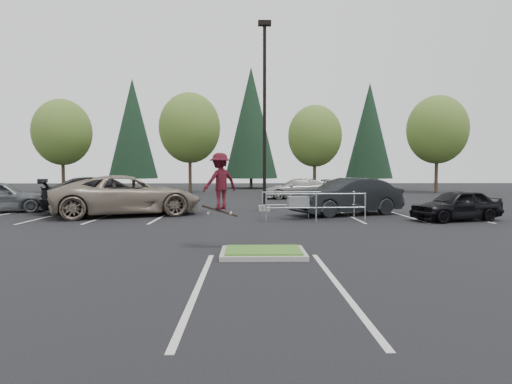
{
  "coord_description": "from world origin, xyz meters",
  "views": [
    {
      "loc": [
        -0.4,
        -11.07,
        2.24
      ],
      "look_at": [
        -0.16,
        1.5,
        1.58
      ],
      "focal_mm": 30.0,
      "sensor_mm": 36.0,
      "label": 1
    }
  ],
  "objects_px": {
    "decid_a": "(62,134)",
    "conif_a": "(133,129)",
    "conif_b": "(251,123)",
    "skateboarder": "(219,182)",
    "light_pole": "(264,126)",
    "conif_c": "(369,131)",
    "car_r_charc": "(347,197)",
    "car_l_tan": "(125,195)",
    "car_l_black": "(103,195)",
    "cart_corral": "(301,202)",
    "decid_b": "(190,130)",
    "decid_c": "(315,138)",
    "decid_d": "(437,132)",
    "car_r_black": "(457,205)",
    "car_far_silver": "(297,189)"
  },
  "relations": [
    {
      "from": "decid_a",
      "to": "conif_a",
      "type": "relative_size",
      "value": 0.69
    },
    {
      "from": "conif_b",
      "to": "skateboarder",
      "type": "bearing_deg",
      "value": -91.74
    },
    {
      "from": "light_pole",
      "to": "conif_c",
      "type": "distance_m",
      "value": 30.72
    },
    {
      "from": "conif_a",
      "to": "conif_c",
      "type": "distance_m",
      "value": 28.01
    },
    {
      "from": "car_r_charc",
      "to": "conif_b",
      "type": "bearing_deg",
      "value": 166.35
    },
    {
      "from": "car_l_tan",
      "to": "car_l_black",
      "type": "distance_m",
      "value": 2.34
    },
    {
      "from": "conif_a",
      "to": "cart_corral",
      "type": "bearing_deg",
      "value": -63.46
    },
    {
      "from": "light_pole",
      "to": "car_l_tan",
      "type": "bearing_deg",
      "value": -162.41
    },
    {
      "from": "decid_a",
      "to": "car_l_tan",
      "type": "bearing_deg",
      "value": -60.06
    },
    {
      "from": "car_l_black",
      "to": "decid_b",
      "type": "bearing_deg",
      "value": -29.37
    },
    {
      "from": "light_pole",
      "to": "decid_a",
      "type": "relative_size",
      "value": 1.14
    },
    {
      "from": "conif_b",
      "to": "cart_corral",
      "type": "height_order",
      "value": "conif_b"
    },
    {
      "from": "decid_c",
      "to": "car_l_tan",
      "type": "height_order",
      "value": "decid_c"
    },
    {
      "from": "decid_b",
      "to": "cart_corral",
      "type": "xyz_separation_m",
      "value": [
        8.01,
        -22.57,
        -5.26
      ]
    },
    {
      "from": "decid_d",
      "to": "car_l_tan",
      "type": "bearing_deg",
      "value": -139.9
    },
    {
      "from": "decid_a",
      "to": "car_r_black",
      "type": "relative_size",
      "value": 2.2
    },
    {
      "from": "decid_d",
      "to": "conif_a",
      "type": "distance_m",
      "value": 33.44
    },
    {
      "from": "light_pole",
      "to": "conif_a",
      "type": "relative_size",
      "value": 0.78
    },
    {
      "from": "car_l_tan",
      "to": "car_far_silver",
      "type": "bearing_deg",
      "value": -60.3
    },
    {
      "from": "conif_a",
      "to": "conif_c",
      "type": "xyz_separation_m",
      "value": [
        28.0,
        -0.5,
        -0.25
      ]
    },
    {
      "from": "decid_b",
      "to": "skateboarder",
      "type": "xyz_separation_m",
      "value": [
        4.81,
        -29.53,
        -4.14
      ]
    },
    {
      "from": "conif_b",
      "to": "cart_corral",
      "type": "relative_size",
      "value": 3.22
    },
    {
      "from": "cart_corral",
      "to": "car_l_black",
      "type": "distance_m",
      "value": 10.61
    },
    {
      "from": "light_pole",
      "to": "decid_d",
      "type": "distance_m",
      "value": 25.37
    },
    {
      "from": "cart_corral",
      "to": "decid_d",
      "type": "bearing_deg",
      "value": 50.4
    },
    {
      "from": "conif_b",
      "to": "decid_b",
      "type": "bearing_deg",
      "value": -121.09
    },
    {
      "from": "car_l_tan",
      "to": "car_l_black",
      "type": "xyz_separation_m",
      "value": [
        -1.63,
        1.68,
        -0.05
      ]
    },
    {
      "from": "light_pole",
      "to": "conif_a",
      "type": "bearing_deg",
      "value": 117.38
    },
    {
      "from": "decid_a",
      "to": "conif_b",
      "type": "relative_size",
      "value": 0.61
    },
    {
      "from": "conif_a",
      "to": "car_r_black",
      "type": "height_order",
      "value": "conif_a"
    },
    {
      "from": "cart_corral",
      "to": "car_l_tan",
      "type": "distance_m",
      "value": 8.58
    },
    {
      "from": "decid_c",
      "to": "skateboarder",
      "type": "bearing_deg",
      "value": -104.0
    },
    {
      "from": "decid_b",
      "to": "car_l_black",
      "type": "relative_size",
      "value": 1.51
    },
    {
      "from": "light_pole",
      "to": "car_l_black",
      "type": "distance_m",
      "value": 9.26
    },
    {
      "from": "conif_a",
      "to": "car_l_tan",
      "type": "height_order",
      "value": "conif_a"
    },
    {
      "from": "light_pole",
      "to": "decid_d",
      "type": "bearing_deg",
      "value": 46.35
    },
    {
      "from": "conif_b",
      "to": "car_r_charc",
      "type": "xyz_separation_m",
      "value": [
        4.5,
        -30.6,
        -6.94
      ]
    },
    {
      "from": "light_pole",
      "to": "car_r_black",
      "type": "bearing_deg",
      "value": -28.73
    },
    {
      "from": "light_pole",
      "to": "decid_b",
      "type": "bearing_deg",
      "value": 109.35
    },
    {
      "from": "conif_b",
      "to": "decid_a",
      "type": "bearing_deg",
      "value": -149.83
    },
    {
      "from": "decid_b",
      "to": "car_l_tan",
      "type": "bearing_deg",
      "value": -91.0
    },
    {
      "from": "decid_c",
      "to": "conif_a",
      "type": "distance_m",
      "value": 22.5
    },
    {
      "from": "decid_a",
      "to": "skateboarder",
      "type": "bearing_deg",
      "value": -59.93
    },
    {
      "from": "skateboarder",
      "to": "decid_c",
      "type": "bearing_deg",
      "value": -138.75
    },
    {
      "from": "cart_corral",
      "to": "car_l_black",
      "type": "relative_size",
      "value": 0.71
    },
    {
      "from": "decid_a",
      "to": "decid_b",
      "type": "xyz_separation_m",
      "value": [
        12.0,
        0.5,
        0.46
      ]
    },
    {
      "from": "light_pole",
      "to": "car_l_black",
      "type": "bearing_deg",
      "value": -176.63
    },
    {
      "from": "decid_b",
      "to": "decid_d",
      "type": "relative_size",
      "value": 1.02
    },
    {
      "from": "decid_a",
      "to": "car_r_charc",
      "type": "bearing_deg",
      "value": -41.81
    },
    {
      "from": "decid_a",
      "to": "car_l_tan",
      "type": "relative_size",
      "value": 1.26
    }
  ]
}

